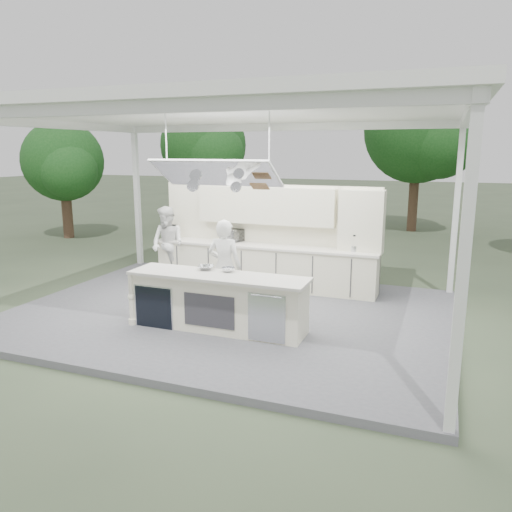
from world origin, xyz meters
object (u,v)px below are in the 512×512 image
at_px(demo_island, 217,302).
at_px(back_counter, 264,265).
at_px(sous_chef, 168,244).
at_px(head_chef, 225,267).

xyz_separation_m(demo_island, back_counter, (-0.18, 2.81, 0.00)).
height_order(demo_island, back_counter, same).
bearing_deg(demo_island, back_counter, 93.63).
bearing_deg(sous_chef, head_chef, -22.99).
xyz_separation_m(demo_island, sous_chef, (-2.39, 2.46, 0.39)).
bearing_deg(sous_chef, back_counter, 22.84).
relative_size(demo_island, back_counter, 0.61).
relative_size(demo_island, sous_chef, 1.78).
xyz_separation_m(back_counter, sous_chef, (-2.22, -0.35, 0.39)).
distance_m(back_counter, head_chef, 2.01).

